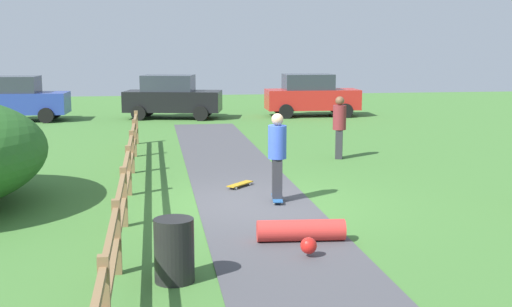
% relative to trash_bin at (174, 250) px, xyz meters
% --- Properties ---
extents(ground_plane, '(60.00, 60.00, 0.00)m').
position_rel_trash_bin_xyz_m(ground_plane, '(1.80, 4.30, -0.45)').
color(ground_plane, '#427533').
extents(asphalt_path, '(2.40, 28.00, 0.02)m').
position_rel_trash_bin_xyz_m(asphalt_path, '(1.80, 4.30, -0.44)').
color(asphalt_path, '#47474C').
rests_on(asphalt_path, ground_plane).
extents(wooden_fence, '(0.12, 18.12, 1.10)m').
position_rel_trash_bin_xyz_m(wooden_fence, '(-0.80, 4.30, 0.22)').
color(wooden_fence, olive).
rests_on(wooden_fence, ground_plane).
extents(trash_bin, '(0.56, 0.56, 0.90)m').
position_rel_trash_bin_xyz_m(trash_bin, '(0.00, 0.00, 0.00)').
color(trash_bin, black).
rests_on(trash_bin, ground_plane).
extents(skater_riding, '(0.42, 0.82, 1.85)m').
position_rel_trash_bin_xyz_m(skater_riding, '(2.28, 4.43, 0.61)').
color(skater_riding, '#265999').
rests_on(skater_riding, asphalt_path).
extents(skater_fallen, '(1.50, 1.22, 0.36)m').
position_rel_trash_bin_xyz_m(skater_fallen, '(2.15, 1.50, -0.25)').
color(skater_fallen, red).
rests_on(skater_fallen, asphalt_path).
extents(skateboard_loose, '(0.68, 0.73, 0.08)m').
position_rel_trash_bin_xyz_m(skateboard_loose, '(1.70, 5.96, -0.36)').
color(skateboard_loose, '#BF8C19').
rests_on(skateboard_loose, asphalt_path).
extents(bystander_maroon, '(0.48, 0.48, 1.80)m').
position_rel_trash_bin_xyz_m(bystander_maroon, '(5.04, 9.48, 0.55)').
color(bystander_maroon, '#2D2D33').
rests_on(bystander_maroon, ground_plane).
extents(parked_car_black, '(4.46, 2.66, 1.92)m').
position_rel_trash_bin_xyz_m(parked_car_black, '(0.60, 20.81, 0.51)').
color(parked_car_black, black).
rests_on(parked_car_black, ground_plane).
extents(parked_car_blue, '(4.29, 2.18, 1.92)m').
position_rel_trash_bin_xyz_m(parked_car_blue, '(-6.01, 20.80, 0.51)').
color(parked_car_blue, '#283D99').
rests_on(parked_car_blue, ground_plane).
extents(parked_car_red, '(4.25, 2.11, 1.92)m').
position_rel_trash_bin_xyz_m(parked_car_red, '(6.91, 20.80, 0.51)').
color(parked_car_red, red).
rests_on(parked_car_red, ground_plane).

